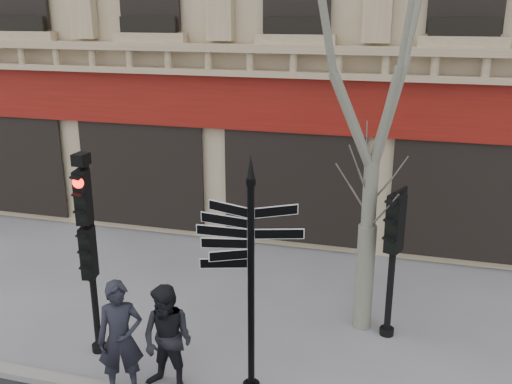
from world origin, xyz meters
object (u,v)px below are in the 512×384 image
plane_tree (381,22)px  pedestrian_b (168,340)px  traffic_signal_secondary (394,239)px  pedestrian_a (120,339)px  traffic_signal_main (88,231)px  fingerpost (251,240)px

plane_tree → pedestrian_b: bearing=-135.2°
pedestrian_b → traffic_signal_secondary: bearing=47.9°
plane_tree → pedestrian_a: 6.39m
traffic_signal_main → plane_tree: (4.34, 2.05, 3.26)m
traffic_signal_secondary → pedestrian_b: bearing=-120.5°
plane_tree → pedestrian_b: plane_tree is taller
traffic_signal_main → pedestrian_a: size_ratio=1.88×
fingerpost → traffic_signal_secondary: fingerpost is taller
pedestrian_b → plane_tree: bearing=54.3°
traffic_signal_main → traffic_signal_secondary: traffic_signal_main is taller
traffic_signal_secondary → plane_tree: 3.64m
plane_tree → fingerpost: bearing=-121.5°
plane_tree → traffic_signal_secondary: bearing=-20.1°
traffic_signal_secondary → pedestrian_a: traffic_signal_secondary is taller
traffic_signal_main → plane_tree: plane_tree is taller
traffic_signal_secondary → pedestrian_b: size_ratio=1.53×
pedestrian_a → pedestrian_b: bearing=-4.7°
fingerpost → traffic_signal_main: 2.90m
fingerpost → plane_tree: 4.08m
pedestrian_a → traffic_signal_main: bearing=110.9°
fingerpost → pedestrian_a: bearing=-170.6°
traffic_signal_main → pedestrian_b: bearing=-33.0°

